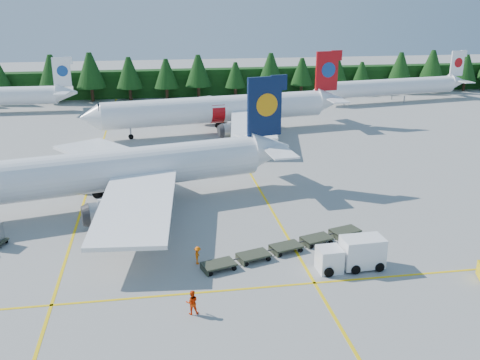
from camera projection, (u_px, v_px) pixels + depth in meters
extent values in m
plane|color=gray|center=(229.00, 255.00, 46.89)|extent=(320.00, 320.00, 0.00)
cube|color=yellow|center=(88.00, 188.00, 63.43)|extent=(0.25, 120.00, 0.01)
cube|color=yellow|center=(254.00, 179.00, 66.49)|extent=(0.25, 120.00, 0.01)
cube|color=yellow|center=(240.00, 289.00, 41.28)|extent=(80.00, 0.25, 0.01)
cube|color=black|center=(178.00, 83.00, 122.53)|extent=(220.00, 4.00, 6.00)
cylinder|color=white|center=(86.00, 173.00, 55.96)|extent=(37.68, 12.61, 4.43)
cube|color=#08163B|center=(264.00, 107.00, 61.45)|extent=(4.19, 1.30, 6.86)
cube|color=white|center=(105.00, 153.00, 65.61)|extent=(14.19, 17.66, 1.26)
cylinder|color=gray|center=(91.00, 174.00, 62.70)|extent=(4.18, 3.10, 2.32)
cube|color=white|center=(136.00, 205.00, 49.10)|extent=(8.14, 17.14, 1.26)
cylinder|color=gray|center=(108.00, 213.00, 51.43)|extent=(4.18, 3.10, 2.32)
cylinder|color=white|center=(215.00, 109.00, 88.40)|extent=(37.32, 10.14, 4.36)
cone|color=white|center=(90.00, 117.00, 82.42)|extent=(3.70, 4.79, 4.36)
cube|color=#B10B10|center=(327.00, 71.00, 92.65)|extent=(4.15, 1.03, 6.76)
cube|color=white|center=(219.00, 102.00, 97.92)|extent=(13.27, 17.55, 1.24)
cylinder|color=gray|center=(212.00, 114.00, 95.11)|extent=(4.02, 2.85, 2.29)
cube|color=white|center=(253.00, 124.00, 81.25)|extent=(9.01, 17.18, 1.24)
cylinder|color=gray|center=(233.00, 130.00, 83.74)|extent=(4.02, 2.85, 2.29)
cylinder|color=gray|center=(131.00, 133.00, 85.17)|extent=(0.26, 0.26, 1.85)
cube|color=white|center=(62.00, 72.00, 104.69)|extent=(3.41, 0.35, 5.55)
cylinder|color=white|center=(392.00, 87.00, 115.39)|extent=(30.35, 8.36, 3.55)
cone|color=white|center=(324.00, 91.00, 110.47)|extent=(3.02, 3.90, 3.55)
cube|color=white|center=(457.00, 63.00, 118.91)|extent=(3.38, 0.85, 5.50)
cylinder|color=gray|center=(344.00, 102.00, 112.73)|extent=(0.21, 0.21, 1.42)
cube|color=white|center=(329.00, 259.00, 43.85)|extent=(1.99, 1.99, 2.00)
cube|color=black|center=(330.00, 254.00, 43.70)|extent=(1.70, 1.88, 0.86)
cube|color=white|center=(362.00, 252.00, 44.26)|extent=(3.52, 2.24, 2.48)
cube|color=#323929|center=(219.00, 264.00, 44.17)|extent=(3.07, 2.40, 0.16)
cube|color=#323929|center=(254.00, 255.00, 45.77)|extent=(3.07, 2.40, 0.16)
cube|color=#323929|center=(286.00, 246.00, 47.36)|extent=(3.07, 2.40, 0.16)
cube|color=#323929|center=(317.00, 238.00, 48.96)|extent=(3.07, 2.40, 0.16)
cube|color=#323929|center=(345.00, 230.00, 50.56)|extent=(3.07, 2.40, 0.16)
imported|color=#F44A05|center=(328.00, 265.00, 43.28)|extent=(0.76, 0.68, 1.75)
imported|color=#F63705|center=(192.00, 302.00, 37.82)|extent=(0.90, 0.70, 1.84)
imported|color=#FE6205|center=(198.00, 255.00, 45.03)|extent=(0.57, 0.73, 1.56)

